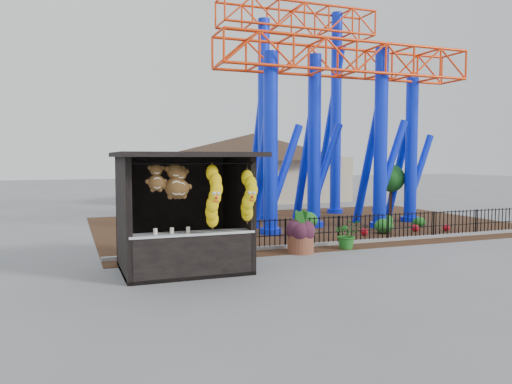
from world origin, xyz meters
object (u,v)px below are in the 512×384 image
object	(u,v)px
prize_booth	(186,213)
potted_plant	(347,234)
roller_coaster	(326,80)
terracotta_planter	(301,243)

from	to	relation	value
prize_booth	potted_plant	bearing A→B (deg)	13.15
potted_plant	roller_coaster	bearing A→B (deg)	88.35
roller_coaster	terracotta_planter	distance (m)	9.60
roller_coaster	potted_plant	bearing A→B (deg)	-112.30
prize_booth	terracotta_planter	world-z (taller)	prize_booth
prize_booth	roller_coaster	size ratio (longest dim) A/B	0.32
prize_booth	potted_plant	world-z (taller)	prize_booth
terracotta_planter	potted_plant	bearing A→B (deg)	1.94
prize_booth	potted_plant	xyz separation A→B (m)	(5.64, 1.32, -1.05)
prize_booth	roller_coaster	bearing A→B (deg)	42.14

